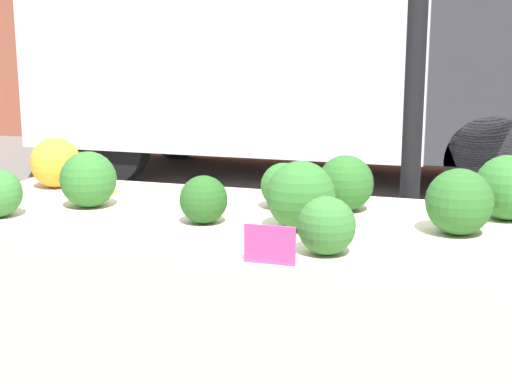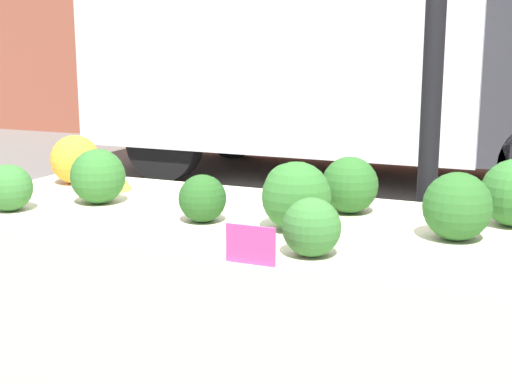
# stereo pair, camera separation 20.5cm
# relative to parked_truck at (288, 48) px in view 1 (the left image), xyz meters

# --- Properties ---
(tent_pole) EXTENTS (0.07, 0.07, 2.40)m
(tent_pole) POSITION_rel_parked_truck_xyz_m (1.66, -4.49, -0.12)
(tent_pole) COLOR black
(tent_pole) RESTS_ON ground_plane
(parked_truck) EXTENTS (5.28, 2.04, 2.45)m
(parked_truck) POSITION_rel_parked_truck_xyz_m (0.00, 0.00, 0.00)
(parked_truck) COLOR silver
(parked_truck) RESTS_ON ground_plane
(market_table) EXTENTS (2.01, 0.83, 0.86)m
(market_table) POSITION_rel_parked_truck_xyz_m (1.28, -5.19, -0.57)
(market_table) COLOR beige
(market_table) RESTS_ON ground_plane
(orange_cauliflower) EXTENTS (0.18, 0.18, 0.18)m
(orange_cauliflower) POSITION_rel_parked_truck_xyz_m (0.47, -4.90, -0.37)
(orange_cauliflower) COLOR orange
(orange_cauliflower) RESTS_ON market_table
(romanesco_head) EXTENTS (0.17, 0.17, 0.14)m
(romanesco_head) POSITION_rel_parked_truck_xyz_m (0.64, -4.95, -0.39)
(romanesco_head) COLOR #93B238
(romanesco_head) RESTS_ON market_table
(broccoli_head_1) EXTENTS (0.14, 0.14, 0.14)m
(broccoli_head_1) POSITION_rel_parked_truck_xyz_m (1.32, -4.97, -0.39)
(broccoli_head_1) COLOR #2D6628
(broccoli_head_1) RESTS_ON market_table
(broccoli_head_2) EXTENTS (0.17, 0.17, 0.17)m
(broccoli_head_2) POSITION_rel_parked_truck_xyz_m (0.74, -5.14, -0.37)
(broccoli_head_2) COLOR #2D6628
(broccoli_head_2) RESTS_ON market_table
(broccoli_head_3) EXTENTS (0.14, 0.14, 0.14)m
(broccoli_head_3) POSITION_rel_parked_truck_xyz_m (1.16, -5.22, -0.39)
(broccoli_head_3) COLOR #23511E
(broccoli_head_3) RESTS_ON market_table
(broccoli_head_4) EXTENTS (0.17, 0.17, 0.17)m
(broccoli_head_4) POSITION_rel_parked_truck_xyz_m (1.51, -4.95, -0.37)
(broccoli_head_4) COLOR #285B23
(broccoli_head_4) RESTS_ON market_table
(broccoli_head_5) EXTENTS (0.14, 0.14, 0.14)m
(broccoli_head_5) POSITION_rel_parked_truck_xyz_m (1.55, -5.41, -0.39)
(broccoli_head_5) COLOR #336B2D
(broccoli_head_5) RESTS_ON market_table
(broccoli_head_6) EXTENTS (0.18, 0.18, 0.18)m
(broccoli_head_6) POSITION_rel_parked_truck_xyz_m (1.85, -5.12, -0.37)
(broccoli_head_6) COLOR #285B23
(broccoli_head_6) RESTS_ON market_table
(broccoli_head_7) EXTENTS (0.19, 0.19, 0.19)m
(broccoli_head_7) POSITION_rel_parked_truck_xyz_m (1.97, -4.92, -0.36)
(broccoli_head_7) COLOR #2D6628
(broccoli_head_7) RESTS_ON market_table
(broccoli_head_8) EXTENTS (0.19, 0.19, 0.19)m
(broccoli_head_8) POSITION_rel_parked_truck_xyz_m (1.43, -5.20, -0.36)
(broccoli_head_8) COLOR #2D6628
(broccoli_head_8) RESTS_ON market_table
(price_sign) EXTENTS (0.12, 0.01, 0.09)m
(price_sign) POSITION_rel_parked_truck_xyz_m (1.44, -5.53, -0.41)
(price_sign) COLOR #E53D84
(price_sign) RESTS_ON market_table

